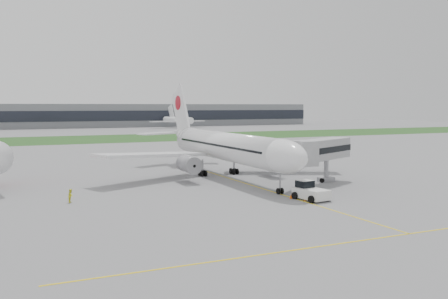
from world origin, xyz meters
name	(u,v)px	position (x,y,z in m)	size (l,w,h in m)	color
ground	(235,180)	(0.00, 0.00, 0.00)	(600.00, 600.00, 0.00)	gray
apron_markings	(248,184)	(0.00, -5.00, 0.00)	(70.00, 70.00, 0.04)	yellow
grass_strip	(101,139)	(0.00, 120.00, 0.01)	(600.00, 50.00, 0.02)	#224D1D
terminal_building	(65,116)	(0.00, 229.87, 7.00)	(320.00, 22.30, 14.00)	gray
airliner	(223,146)	(0.00, 4.87, 5.66)	(48.13, 53.95, 17.88)	white
pushback_tug	(310,191)	(1.47, -20.37, 1.17)	(3.93, 5.32, 2.55)	white
jet_bridge	(318,151)	(9.73, -10.57, 5.63)	(15.54, 11.06, 7.61)	#A5A6A8
safety_cone_left	(291,197)	(-0.50, -18.74, 0.29)	(0.42, 0.42, 0.58)	#FF5B0D
safety_cone_right	(305,199)	(0.50, -20.79, 0.28)	(0.41, 0.41, 0.57)	#FF5B0D
ground_crew_near	(323,194)	(3.03, -21.25, 0.76)	(0.55, 0.36, 1.52)	#B8EB27
ground_crew_far	(71,196)	(-28.59, -8.89, 0.91)	(0.89, 0.69, 1.83)	yellow
distant_aircraft_right	(178,128)	(59.86, 199.46, 0.00)	(34.58, 30.51, 13.22)	white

